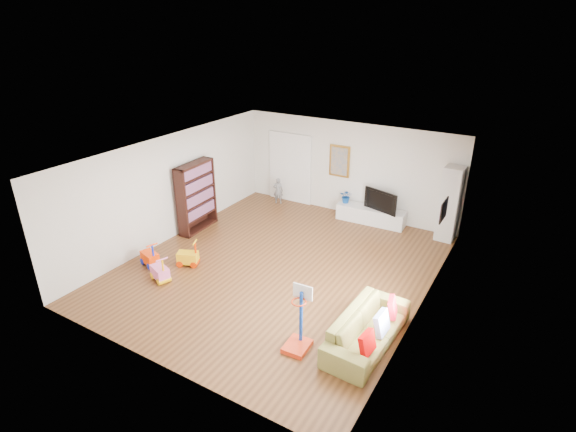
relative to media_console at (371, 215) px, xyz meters
The scene contains 25 objects.
floor 3.55m from the media_console, 104.91° to the right, with size 6.50×7.50×0.00m, color brown.
ceiling 4.32m from the media_console, 104.91° to the right, with size 6.50×7.50×0.00m, color white.
wall_back 1.49m from the media_console, 160.32° to the left, with size 6.50×0.00×2.70m, color silver.
wall_front 7.32m from the media_console, 97.24° to the right, with size 6.50×0.00×2.70m, color white.
wall_left 5.51m from the media_console, 140.56° to the right, with size 0.00×7.50×2.70m, color white.
wall_right 4.30m from the media_console, 55.67° to the right, with size 0.00×7.50×2.70m, color silver.
navy_accent 3.48m from the media_console, 41.06° to the right, with size 0.01×3.20×1.70m, color black.
olive_wainscot 3.09m from the media_console, 41.06° to the right, with size 0.01×3.20×1.00m, color brown.
doorway 2.94m from the media_console, behind, with size 1.45×0.06×2.10m, color white.
painting_back 1.79m from the media_console, 166.16° to the left, with size 0.62×0.06×0.92m, color gold.
artwork_right 3.19m from the media_console, 38.93° to the right, with size 0.04×0.56×0.46m, color #7F3F8C.
media_console is the anchor object (origin of this frame).
tall_cabinet 2.18m from the media_console, ahead, with size 0.46×0.46×1.97m, color silver.
bookshelf 4.85m from the media_console, 144.57° to the right, with size 0.33×1.28×1.87m, color black.
sofa 5.20m from the media_console, 69.45° to the right, with size 2.13×0.83×0.62m, color olive.
basketball_hoop 5.72m from the media_console, 81.57° to the right, with size 0.42×0.51×1.21m, color red.
ride_on_yellow 5.24m from the media_console, 122.21° to the right, with size 0.47×0.29×0.62m, color #EFB310.
ride_on_orange 6.04m from the media_console, 126.01° to the right, with size 0.46×0.29×0.62m, color #FE3800.
ride_on_pink 5.98m from the media_console, 118.68° to the right, with size 0.46×0.29×0.62m, color pink.
child 3.01m from the media_console, behind, with size 0.30×0.20×0.82m, color slate.
tv 0.61m from the media_console, ahead, with size 1.04×0.14×0.60m, color black.
vase_plant 0.87m from the media_console, behind, with size 0.36×0.31×0.40m, color #0D4295.
pillow_left 5.83m from the media_console, 69.55° to the right, with size 0.10×0.37×0.37m, color #D30303.
pillow_center 5.26m from the media_console, 66.95° to the right, with size 0.10×0.40×0.40m, color white.
pillow_right 4.77m from the media_console, 64.31° to the right, with size 0.09×0.35×0.35m, color red.
Camera 1 is at (4.81, -7.68, 5.34)m, focal length 28.00 mm.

